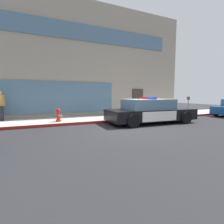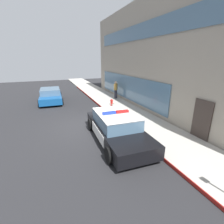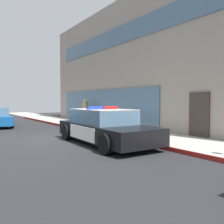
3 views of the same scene
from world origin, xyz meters
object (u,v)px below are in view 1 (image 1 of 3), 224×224
fire_hydrant (58,115)px  parking_meter (188,102)px  pedestrian_on_sidewalk (0,106)px  police_cruiser (150,111)px

fire_hydrant → parking_meter: 9.69m
pedestrian_on_sidewalk → fire_hydrant: bearing=-79.6°
pedestrian_on_sidewalk → parking_meter: bearing=-58.4°
pedestrian_on_sidewalk → police_cruiser: bearing=-73.7°
fire_hydrant → pedestrian_on_sidewalk: size_ratio=0.42×
parking_meter → pedestrian_on_sidewalk: bearing=172.3°
fire_hydrant → parking_meter: bearing=-0.5°
fire_hydrant → parking_meter: parking_meter is taller
police_cruiser → fire_hydrant: (-4.87, 1.69, -0.18)m
police_cruiser → pedestrian_on_sidewalk: bearing=159.3°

